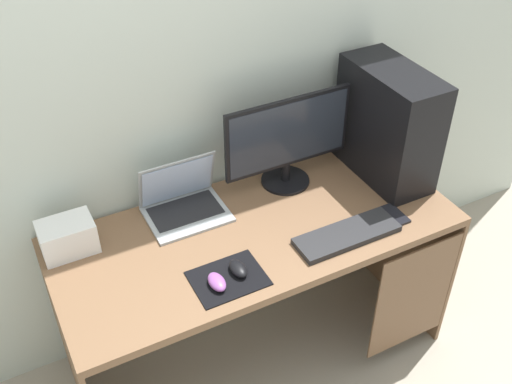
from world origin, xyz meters
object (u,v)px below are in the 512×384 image
(laptop, at_px, (184,203))
(mouse_right, at_px, (217,282))
(pc_tower, at_px, (388,124))
(cell_phone, at_px, (394,215))
(projector, at_px, (67,237))
(keyboard, at_px, (347,235))
(mouse_left, at_px, (238,269))
(monitor, at_px, (288,140))

(laptop, relative_size, mouse_right, 3.32)
(pc_tower, distance_m, cell_phone, 0.39)
(pc_tower, xyz_separation_m, cell_phone, (-0.14, -0.27, -0.24))
(projector, distance_m, keyboard, 1.05)
(laptop, height_order, mouse_left, laptop)
(monitor, relative_size, projector, 2.82)
(pc_tower, height_order, cell_phone, pc_tower)
(pc_tower, distance_m, mouse_right, 1.00)
(projector, relative_size, mouse_right, 2.08)
(mouse_left, height_order, mouse_right, same)
(keyboard, bearing_deg, cell_phone, 4.29)
(projector, bearing_deg, monitor, -0.53)
(mouse_left, relative_size, mouse_right, 1.00)
(pc_tower, height_order, monitor, pc_tower)
(projector, xyz_separation_m, cell_phone, (1.20, -0.40, -0.06))
(keyboard, bearing_deg, monitor, 94.49)
(projector, xyz_separation_m, keyboard, (0.96, -0.42, -0.05))
(pc_tower, relative_size, mouse_left, 5.10)
(mouse_right, xyz_separation_m, cell_phone, (0.79, 0.02, -0.02))
(projector, height_order, mouse_right, projector)
(pc_tower, relative_size, monitor, 0.87)
(keyboard, distance_m, mouse_right, 0.55)
(pc_tower, xyz_separation_m, laptop, (-0.87, 0.14, -0.20))
(monitor, bearing_deg, mouse_right, -141.12)
(laptop, height_order, keyboard, laptop)
(projector, bearing_deg, pc_tower, -5.56)
(monitor, bearing_deg, pc_tower, -16.53)
(laptop, distance_m, keyboard, 0.66)
(projector, height_order, mouse_left, projector)
(projector, height_order, keyboard, projector)
(cell_phone, bearing_deg, projector, 161.43)
(pc_tower, bearing_deg, mouse_left, -161.96)
(projector, xyz_separation_m, mouse_left, (0.51, -0.40, -0.04))
(keyboard, height_order, mouse_right, mouse_right)
(mouse_right, bearing_deg, pc_tower, 17.70)
(pc_tower, xyz_separation_m, mouse_left, (-0.83, -0.27, -0.22))
(mouse_left, bearing_deg, cell_phone, -0.16)
(pc_tower, bearing_deg, cell_phone, -116.62)
(laptop, bearing_deg, monitor, -2.47)
(monitor, xyz_separation_m, laptop, (-0.46, 0.02, -0.17))
(laptop, bearing_deg, projector, -178.60)
(monitor, distance_m, mouse_right, 0.69)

